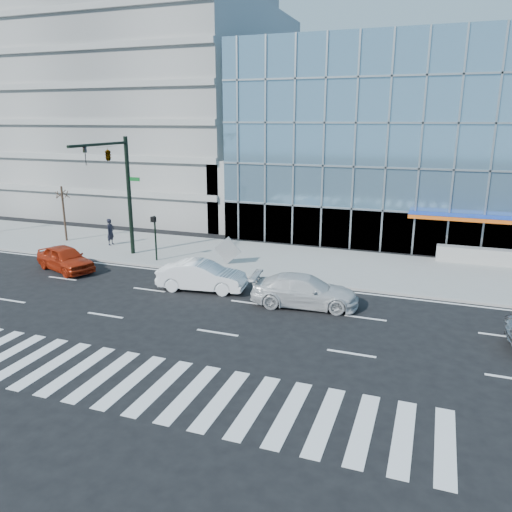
{
  "coord_description": "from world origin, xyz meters",
  "views": [
    {
      "loc": [
        8.69,
        -22.8,
        9.28
      ],
      "look_at": [
        -0.71,
        3.0,
        1.69
      ],
      "focal_mm": 35.0,
      "sensor_mm": 36.0,
      "label": 1
    }
  ],
  "objects_px": {
    "ped_signal_post": "(155,231)",
    "tilted_panel": "(228,250)",
    "white_sedan": "(202,276)",
    "red_sedan": "(65,258)",
    "white_suv": "(304,291)",
    "pedestrian": "(110,232)",
    "traffic_signal": "(115,169)",
    "street_tree_near": "(62,194)"
  },
  "relations": [
    {
      "from": "ped_signal_post",
      "to": "tilted_panel",
      "type": "height_order",
      "value": "ped_signal_post"
    },
    {
      "from": "white_sedan",
      "to": "red_sedan",
      "type": "relative_size",
      "value": 1.07
    },
    {
      "from": "white_suv",
      "to": "pedestrian",
      "type": "relative_size",
      "value": 2.78
    },
    {
      "from": "traffic_signal",
      "to": "white_suv",
      "type": "distance_m",
      "value": 15.31
    },
    {
      "from": "white_sedan",
      "to": "tilted_panel",
      "type": "bearing_deg",
      "value": -1.69
    },
    {
      "from": "traffic_signal",
      "to": "pedestrian",
      "type": "relative_size",
      "value": 4.06
    },
    {
      "from": "red_sedan",
      "to": "pedestrian",
      "type": "relative_size",
      "value": 2.35
    },
    {
      "from": "pedestrian",
      "to": "red_sedan",
      "type": "bearing_deg",
      "value": -169.37
    },
    {
      "from": "red_sedan",
      "to": "white_sedan",
      "type": "bearing_deg",
      "value": -71.13
    },
    {
      "from": "pedestrian",
      "to": "white_suv",
      "type": "bearing_deg",
      "value": -111.08
    },
    {
      "from": "ped_signal_post",
      "to": "white_sedan",
      "type": "xyz_separation_m",
      "value": [
        5.29,
        -3.89,
        -1.33
      ]
    },
    {
      "from": "tilted_panel",
      "to": "street_tree_near",
      "type": "bearing_deg",
      "value": 169.44
    },
    {
      "from": "traffic_signal",
      "to": "street_tree_near",
      "type": "bearing_deg",
      "value": 157.29
    },
    {
      "from": "tilted_panel",
      "to": "white_sedan",
      "type": "bearing_deg",
      "value": -88.27
    },
    {
      "from": "ped_signal_post",
      "to": "white_suv",
      "type": "distance_m",
      "value": 12.16
    },
    {
      "from": "street_tree_near",
      "to": "tilted_panel",
      "type": "xyz_separation_m",
      "value": [
        14.32,
        -1.68,
        -2.71
      ]
    },
    {
      "from": "tilted_panel",
      "to": "ped_signal_post",
      "type": "bearing_deg",
      "value": -173.56
    },
    {
      "from": "pedestrian",
      "to": "tilted_panel",
      "type": "distance_m",
      "value": 10.38
    },
    {
      "from": "white_suv",
      "to": "red_sedan",
      "type": "bearing_deg",
      "value": 80.3
    },
    {
      "from": "tilted_panel",
      "to": "traffic_signal",
      "type": "bearing_deg",
      "value": -174.17
    },
    {
      "from": "red_sedan",
      "to": "traffic_signal",
      "type": "bearing_deg",
      "value": -10.31
    },
    {
      "from": "street_tree_near",
      "to": "white_sedan",
      "type": "bearing_deg",
      "value": -23.56
    },
    {
      "from": "ped_signal_post",
      "to": "tilted_panel",
      "type": "relative_size",
      "value": 2.31
    },
    {
      "from": "ped_signal_post",
      "to": "white_suv",
      "type": "xyz_separation_m",
      "value": [
        11.29,
        -4.31,
        -1.35
      ]
    },
    {
      "from": "traffic_signal",
      "to": "pedestrian",
      "type": "xyz_separation_m",
      "value": [
        -2.91,
        2.97,
        -5.03
      ]
    },
    {
      "from": "traffic_signal",
      "to": "white_suv",
      "type": "height_order",
      "value": "traffic_signal"
    },
    {
      "from": "traffic_signal",
      "to": "red_sedan",
      "type": "height_order",
      "value": "traffic_signal"
    },
    {
      "from": "street_tree_near",
      "to": "white_sedan",
      "type": "xyz_separation_m",
      "value": [
        14.79,
        -6.45,
        -2.97
      ]
    },
    {
      "from": "traffic_signal",
      "to": "street_tree_near",
      "type": "relative_size",
      "value": 1.89
    },
    {
      "from": "ped_signal_post",
      "to": "pedestrian",
      "type": "bearing_deg",
      "value": 154.34
    },
    {
      "from": "street_tree_near",
      "to": "white_suv",
      "type": "distance_m",
      "value": 22.1
    },
    {
      "from": "white_sedan",
      "to": "red_sedan",
      "type": "bearing_deg",
      "value": 80.49
    },
    {
      "from": "traffic_signal",
      "to": "red_sedan",
      "type": "relative_size",
      "value": 1.73
    },
    {
      "from": "ped_signal_post",
      "to": "white_suv",
      "type": "bearing_deg",
      "value": -20.91
    },
    {
      "from": "red_sedan",
      "to": "tilted_panel",
      "type": "xyz_separation_m",
      "value": [
        9.24,
        4.4,
        0.28
      ]
    },
    {
      "from": "street_tree_near",
      "to": "ped_signal_post",
      "type": "bearing_deg",
      "value": -15.06
    },
    {
      "from": "white_suv",
      "to": "tilted_panel",
      "type": "distance_m",
      "value": 8.3
    },
    {
      "from": "white_suv",
      "to": "red_sedan",
      "type": "relative_size",
      "value": 1.18
    },
    {
      "from": "white_suv",
      "to": "traffic_signal",
      "type": "bearing_deg",
      "value": 67.25
    },
    {
      "from": "ped_signal_post",
      "to": "traffic_signal",
      "type": "bearing_deg",
      "value": -171.48
    },
    {
      "from": "ped_signal_post",
      "to": "street_tree_near",
      "type": "bearing_deg",
      "value": 164.94
    },
    {
      "from": "red_sedan",
      "to": "tilted_panel",
      "type": "height_order",
      "value": "tilted_panel"
    }
  ]
}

